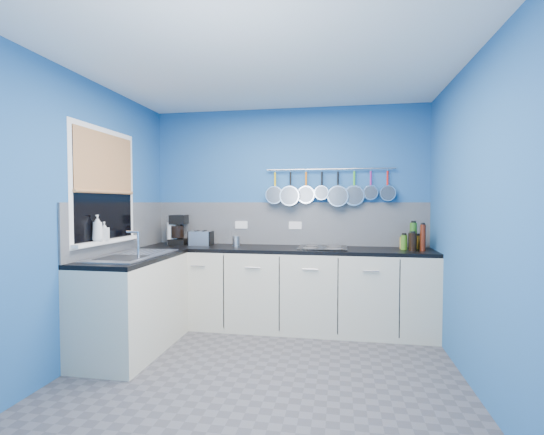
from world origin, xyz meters
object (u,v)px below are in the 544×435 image
(coffee_maker, at_px, (178,230))
(toaster, at_px, (201,238))
(hob, at_px, (323,248))
(soap_bottle_a, at_px, (98,228))
(paper_towel, at_px, (172,233))
(soap_bottle_b, at_px, (104,231))
(canister, at_px, (236,241))

(coffee_maker, xyz_separation_m, toaster, (0.30, -0.04, -0.09))
(toaster, bearing_deg, hob, -7.06)
(soap_bottle_a, bearing_deg, paper_towel, 81.63)
(coffee_maker, relative_size, toaster, 1.37)
(soap_bottle_b, bearing_deg, paper_towel, 80.86)
(toaster, distance_m, hob, 1.42)
(soap_bottle_a, xyz_separation_m, coffee_maker, (0.25, 1.19, -0.09))
(soap_bottle_b, bearing_deg, canister, 46.20)
(paper_towel, distance_m, toaster, 0.38)
(coffee_maker, bearing_deg, hob, -8.36)
(soap_bottle_a, xyz_separation_m, canister, (0.98, 1.12, -0.21))
(soap_bottle_b, xyz_separation_m, paper_towel, (0.17, 1.08, -0.10))
(coffee_maker, distance_m, hob, 1.72)
(hob, bearing_deg, paper_towel, 177.10)
(toaster, xyz_separation_m, hob, (1.41, -0.06, -0.08))
(canister, distance_m, hob, 0.98)
(canister, bearing_deg, paper_towel, 176.02)
(coffee_maker, xyz_separation_m, hob, (1.71, -0.10, -0.17))
(coffee_maker, height_order, hob, coffee_maker)
(paper_towel, bearing_deg, soap_bottle_a, -98.37)
(paper_towel, bearing_deg, hob, -2.90)
(soap_bottle_b, height_order, canister, soap_bottle_b)
(soap_bottle_b, xyz_separation_m, canister, (0.98, 1.02, -0.18))
(soap_bottle_a, distance_m, paper_towel, 1.20)
(soap_bottle_b, bearing_deg, coffee_maker, 76.94)
(toaster, bearing_deg, soap_bottle_b, -122.05)
(paper_towel, bearing_deg, toaster, -4.23)
(paper_towel, distance_m, canister, 0.81)
(soap_bottle_a, bearing_deg, soap_bottle_b, 90.00)
(coffee_maker, relative_size, hob, 0.67)
(soap_bottle_b, bearing_deg, toaster, 62.47)
(canister, bearing_deg, coffee_maker, 174.94)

